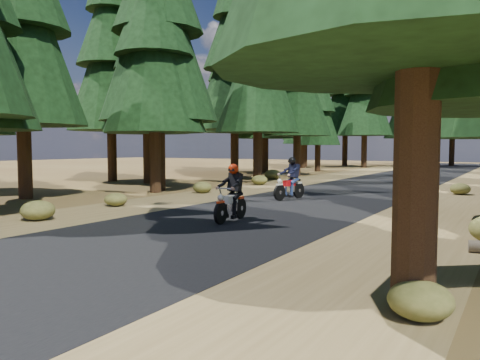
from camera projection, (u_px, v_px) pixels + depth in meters
ground at (209, 227)px, 11.86m from camera, size 120.00×120.00×0.00m
road at (293, 206)px, 16.12m from camera, size 6.00×100.00×0.01m
shoulder_l at (187, 198)px, 18.50m from camera, size 3.20×100.00×0.01m
shoulder_r at (435, 216)px, 13.73m from camera, size 3.20×100.00×0.01m
pine_forest at (402, 53)px, 29.25m from camera, size 34.59×55.08×16.32m
understory_shrubs at (334, 195)px, 17.13m from camera, size 14.21×30.59×0.62m
rider_lead at (231, 202)px, 12.65m from camera, size 0.65×1.78×1.55m
rider_follow at (289, 185)px, 18.00m from camera, size 0.94×1.90×1.62m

